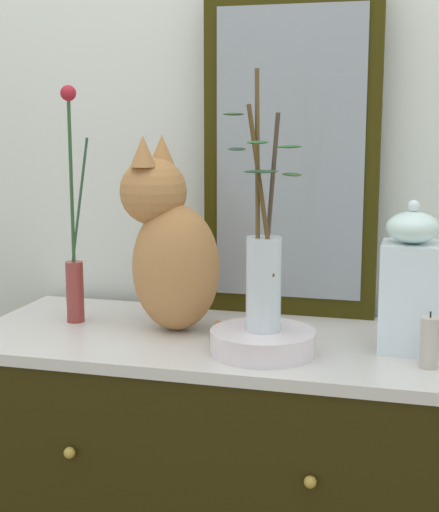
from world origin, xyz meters
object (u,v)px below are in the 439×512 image
(mirror_leaning, at_px, (290,155))
(vase_slim_green, at_px, (74,254))
(bowl_porcelain, at_px, (263,342))
(cat_sitting, at_px, (170,246))
(candle_pillar, at_px, (429,343))
(vase_glass_clear, at_px, (263,267))
(jar_lidded_porcelain, at_px, (410,284))

(mirror_leaning, bearing_deg, vase_slim_green, -156.63)
(mirror_leaning, relative_size, vase_slim_green, 1.42)
(bowl_porcelain, bearing_deg, cat_sitting, 151.77)
(candle_pillar, bearing_deg, bowl_porcelain, 178.73)
(bowl_porcelain, bearing_deg, vase_glass_clear, -124.29)
(vase_slim_green, distance_m, vase_glass_clear, 0.50)
(vase_slim_green, distance_m, bowl_porcelain, 0.52)
(cat_sitting, bearing_deg, candle_pillar, -13.54)
(jar_lidded_porcelain, bearing_deg, cat_sitting, 177.02)
(jar_lidded_porcelain, bearing_deg, vase_slim_green, 177.97)
(mirror_leaning, xyz_separation_m, vase_glass_clear, (0.01, -0.34, -0.21))
(vase_glass_clear, bearing_deg, candle_pillar, -1.13)
(vase_slim_green, bearing_deg, bowl_porcelain, -15.13)
(vase_glass_clear, bearing_deg, mirror_leaning, 91.31)
(mirror_leaning, xyz_separation_m, bowl_porcelain, (0.01, -0.33, -0.37))
(mirror_leaning, bearing_deg, candle_pillar, -45.39)
(cat_sitting, height_order, bowl_porcelain, cat_sitting)
(vase_slim_green, distance_m, candle_pillar, 0.83)
(candle_pillar, bearing_deg, jar_lidded_porcelain, 110.90)
(vase_slim_green, height_order, vase_glass_clear, vase_glass_clear)
(bowl_porcelain, bearing_deg, mirror_leaning, 91.41)
(candle_pillar, bearing_deg, mirror_leaning, 134.61)
(cat_sitting, bearing_deg, vase_glass_clear, -28.44)
(vase_slim_green, xyz_separation_m, candle_pillar, (0.81, -0.14, -0.11))
(mirror_leaning, xyz_separation_m, jar_lidded_porcelain, (0.30, -0.23, -0.25))
(vase_slim_green, height_order, candle_pillar, vase_slim_green)
(mirror_leaning, height_order, jar_lidded_porcelain, mirror_leaning)
(mirror_leaning, distance_m, vase_slim_green, 0.56)
(mirror_leaning, distance_m, candle_pillar, 0.59)
(vase_slim_green, xyz_separation_m, jar_lidded_porcelain, (0.77, -0.03, -0.02))
(mirror_leaning, height_order, vase_glass_clear, mirror_leaning)
(mirror_leaning, relative_size, vase_glass_clear, 1.49)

